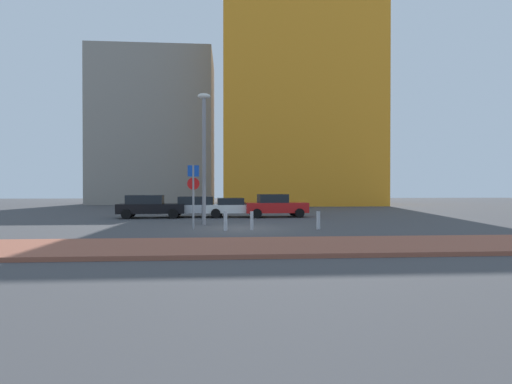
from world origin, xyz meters
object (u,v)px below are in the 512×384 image
Objects in this scene: street_lamp at (204,148)px; traffic_bollard_near at (225,221)px; parked_car_black at (150,206)px; parked_car_white at (234,207)px; traffic_bollard_mid at (252,221)px; parking_meter at (202,208)px; parking_sign_post at (193,189)px; parked_car_silver at (197,206)px; parked_car_red at (275,205)px; traffic_bollard_far at (318,220)px.

street_lamp is 7.75× the size of traffic_bollard_near.
traffic_bollard_near is at bearing -68.37° from street_lamp.
parked_car_black reaches higher than traffic_bollard_near.
parked_car_white is at bearing 72.66° from street_lamp.
traffic_bollard_mid is at bearing -47.90° from street_lamp.
parking_sign_post is at bearing -95.09° from parking_meter.
street_lamp is at bearing -81.57° from parked_car_silver.
parking_sign_post is 3.30m from traffic_bollard_mid.
traffic_bollard_near is at bearing -29.44° from parking_sign_post.
parked_car_silver is 5.22m from parking_meter.
parked_car_red is at bearing 75.31° from traffic_bollard_mid.
traffic_bollard_near is 1.05× the size of traffic_bollard_far.
street_lamp is at bearing -130.04° from parked_car_red.
parking_sign_post is 2.37m from traffic_bollard_near.
parked_car_black is at bearing 121.88° from traffic_bollard_near.
parked_car_silver is 3.19× the size of parking_meter.
street_lamp reaches higher than parked_car_white.
parking_sign_post is 3.08m from street_lamp.
parking_meter is 1.53× the size of traffic_bollard_mid.
street_lamp is at bearing 111.63° from traffic_bollard_near.
street_lamp reaches higher than parked_car_silver.
parked_car_red reaches higher than traffic_bollard_near.
traffic_bollard_far is at bearing -52.91° from parked_car_silver.
parking_sign_post reaches higher than parked_car_white.
traffic_bollard_far is at bearing -25.82° from street_lamp.
parked_car_silver is 1.37× the size of parking_sign_post.
parking_meter is at bearing 126.67° from traffic_bollard_mid.
traffic_bollard_far is at bearing -6.24° from parking_sign_post.
street_lamp reaches higher than parking_meter.
parked_car_silver is 1.04× the size of parked_car_white.
street_lamp is (0.88, -5.94, 3.46)m from parked_car_silver.
parked_car_white is at bearing 68.58° from parking_meter.
parked_car_white is 4.71× the size of traffic_bollard_mid.
parked_car_white is at bearing 177.53° from parked_car_red.
street_lamp is at bearing -53.20° from parked_car_black.
parking_sign_post reaches higher than traffic_bollard_near.
parking_meter is 4.36m from traffic_bollard_mid.
parked_car_white is 9.23m from traffic_bollard_far.
traffic_bollard_far is at bearing 2.87° from traffic_bollard_near.
parked_car_red is 5.02× the size of traffic_bollard_far.
parking_sign_post is at bearing -123.45° from parked_car_red.
parked_car_red is 9.11m from traffic_bollard_near.
traffic_bollard_near is at bearing -93.75° from parked_car_white.
street_lamp is at bearing -79.44° from parking_meter.
parked_car_red is at bearing -5.03° from parked_car_silver.
traffic_bollard_mid is 1.01× the size of traffic_bollard_far.
traffic_bollard_far is (1.11, -8.21, -0.37)m from parked_car_red.
street_lamp reaches higher than parked_car_black.
parking_meter is (0.74, -5.17, 0.12)m from parked_car_silver.
traffic_bollard_far is at bearing -82.33° from parked_car_red.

